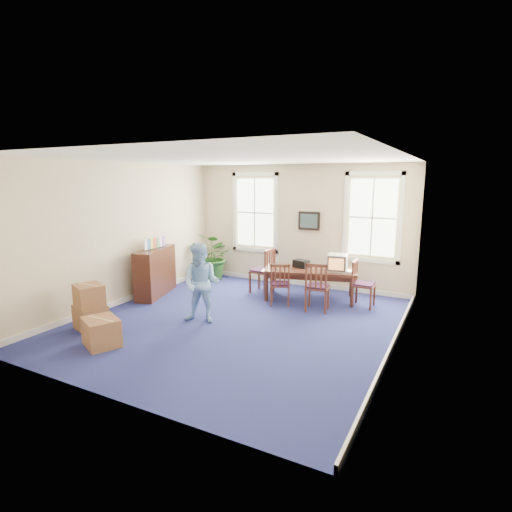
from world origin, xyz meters
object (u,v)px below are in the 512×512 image
at_px(credenza, 156,271).
at_px(cardboard_boxes, 103,306).
at_px(potted_plant, 214,256).
at_px(conference_table, 310,284).
at_px(crt_tv, 337,263).
at_px(man, 201,283).
at_px(chair_near_left, 280,284).

xyz_separation_m(credenza, cardboard_boxes, (0.69, -2.24, -0.15)).
bearing_deg(potted_plant, conference_table, -9.53).
bearing_deg(crt_tv, potted_plant, 163.32).
bearing_deg(conference_table, man, -134.56).
distance_m(crt_tv, man, 3.23).
xyz_separation_m(crt_tv, cardboard_boxes, (-3.44, -3.71, -0.47)).
bearing_deg(conference_table, chair_near_left, -136.92).
bearing_deg(man, potted_plant, 106.24).
relative_size(man, credenza, 1.03).
xyz_separation_m(conference_table, potted_plant, (-3.06, 0.51, 0.30)).
xyz_separation_m(conference_table, chair_near_left, (-0.44, -0.74, 0.12)).
xyz_separation_m(crt_tv, chair_near_left, (-1.08, -0.78, -0.44)).
relative_size(potted_plant, cardboard_boxes, 0.83).
xyz_separation_m(conference_table, crt_tv, (0.64, 0.05, 0.56)).
distance_m(crt_tv, credenza, 4.39).
bearing_deg(chair_near_left, credenza, -10.11).
relative_size(crt_tv, credenza, 0.30).
height_order(crt_tv, chair_near_left, crt_tv).
relative_size(crt_tv, chair_near_left, 0.48).
xyz_separation_m(potted_plant, cardboard_boxes, (0.26, -4.18, -0.21)).
relative_size(conference_table, potted_plant, 1.62).
bearing_deg(cardboard_boxes, conference_table, 52.59).
xyz_separation_m(chair_near_left, cardboard_boxes, (-2.36, -2.93, -0.03)).
height_order(credenza, potted_plant, potted_plant).
bearing_deg(conference_table, cardboard_boxes, -143.37).
height_order(conference_table, credenza, credenza).
bearing_deg(chair_near_left, conference_table, -143.72).
xyz_separation_m(man, credenza, (-2.13, 1.07, -0.19)).
xyz_separation_m(chair_near_left, man, (-0.92, -1.75, 0.30)).
relative_size(conference_table, credenza, 1.39).
bearing_deg(potted_plant, man, -60.40).
xyz_separation_m(conference_table, cardboard_boxes, (-2.80, -3.66, 0.09)).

